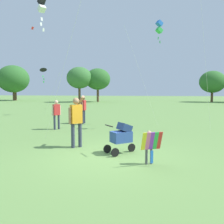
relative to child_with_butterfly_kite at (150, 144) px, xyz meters
name	(u,v)px	position (x,y,z in m)	size (l,w,h in m)	color
ground_plane	(108,156)	(-1.28, 0.67, -0.60)	(120.00, 120.00, 0.00)	#668E47
treeline_distant	(90,80)	(-8.69, 32.05, 2.93)	(42.11, 7.72, 6.07)	brown
child_with_butterfly_kite	(150,144)	(0.00, 0.00, 0.00)	(0.61, 0.46, 0.97)	#4C4C51
person_adult_flyer	(76,118)	(-2.59, 1.70, 0.50)	(0.54, 0.73, 1.90)	#33384C
stroller	(122,135)	(-0.88, 1.10, 0.01)	(1.05, 0.90, 1.03)	black
kite_adult_black	(42,6)	(-4.37, 3.17, 4.94)	(2.26, 1.54, 5.91)	black
kite_orange_delta	(159,27)	(0.69, 7.57, 4.99)	(2.13, 1.76, 5.98)	blue
kite_green_novelty	(43,70)	(-8.01, 11.82, 2.96)	(2.57, 2.58, 3.77)	black
person_red_shirt	(56,112)	(-4.65, 5.34, 0.31)	(0.38, 0.38, 1.54)	#33384C
person_sitting_far	(83,108)	(-3.76, 7.60, 0.38)	(0.26, 0.53, 1.66)	#33384C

